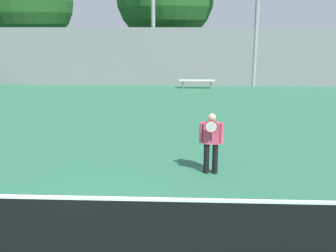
# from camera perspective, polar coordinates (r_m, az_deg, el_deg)

# --- Properties ---
(tennis_net) EXTENTS (11.90, 0.09, 1.05)m
(tennis_net) POSITION_cam_1_polar(r_m,az_deg,el_deg) (6.41, -12.26, -14.14)
(tennis_net) COLOR #195128
(tennis_net) RESTS_ON ground_plane
(tennis_player) EXTENTS (0.58, 0.42, 1.51)m
(tennis_player) POSITION_cam_1_polar(r_m,az_deg,el_deg) (9.56, 6.30, -2.04)
(tennis_player) COLOR black
(tennis_player) RESTS_ON ground_plane
(bench_courtside_far) EXTENTS (1.98, 0.40, 0.49)m
(bench_courtside_far) POSITION_cam_1_polar(r_m,az_deg,el_deg) (22.38, 4.22, 6.56)
(bench_courtside_far) COLOR white
(bench_courtside_far) RESTS_ON ground_plane
(back_fence) EXTENTS (31.29, 0.06, 3.37)m
(back_fence) POSITION_cam_1_polar(r_m,az_deg,el_deg) (23.35, -1.33, 9.99)
(back_fence) COLOR gray
(back_fence) RESTS_ON ground_plane
(tree_green_tall) EXTENTS (6.26, 6.26, 8.25)m
(tree_green_tall) POSITION_cam_1_polar(r_m,az_deg,el_deg) (31.05, -19.61, 16.68)
(tree_green_tall) COLOR brown
(tree_green_tall) RESTS_ON ground_plane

